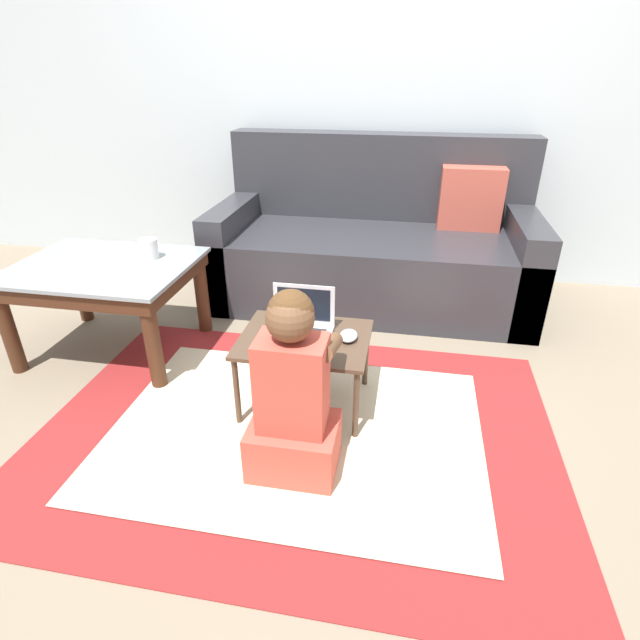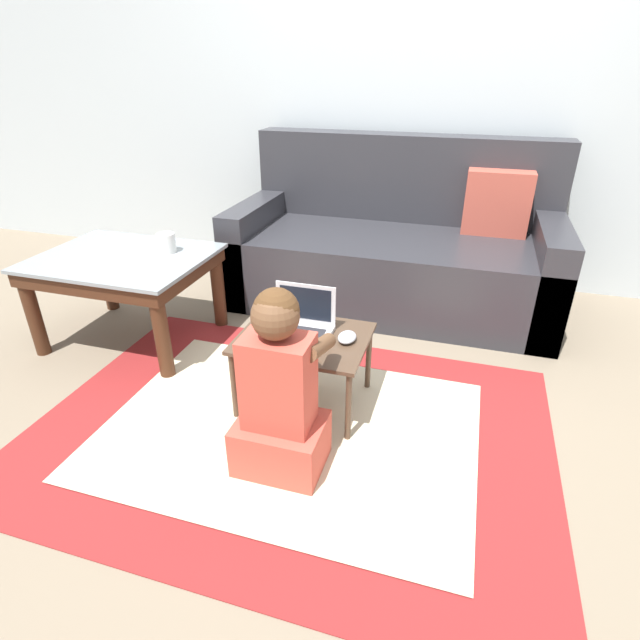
{
  "view_description": "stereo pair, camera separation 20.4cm",
  "coord_description": "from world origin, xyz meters",
  "px_view_note": "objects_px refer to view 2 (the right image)",
  "views": [
    {
      "loc": [
        0.28,
        -1.71,
        1.33
      ],
      "look_at": [
        -0.06,
        0.07,
        0.39
      ],
      "focal_mm": 28.0,
      "sensor_mm": 36.0,
      "label": 1
    },
    {
      "loc": [
        0.47,
        -1.66,
        1.33
      ],
      "look_at": [
        -0.06,
        0.07,
        0.39
      ],
      "focal_mm": 28.0,
      "sensor_mm": 36.0,
      "label": 2
    }
  ],
  "objects_px": {
    "computer_mouse": "(347,337)",
    "person_seated": "(279,395)",
    "couch": "(395,250)",
    "cup_on_table": "(167,243)",
    "laptop_desk": "(304,344)",
    "laptop": "(301,325)",
    "coffee_table": "(125,270)"
  },
  "relations": [
    {
      "from": "coffee_table",
      "to": "cup_on_table",
      "type": "bearing_deg",
      "value": 31.94
    },
    {
      "from": "coffee_table",
      "to": "laptop",
      "type": "relative_size",
      "value": 3.24
    },
    {
      "from": "couch",
      "to": "cup_on_table",
      "type": "bearing_deg",
      "value": -142.22
    },
    {
      "from": "computer_mouse",
      "to": "cup_on_table",
      "type": "bearing_deg",
      "value": 159.93
    },
    {
      "from": "couch",
      "to": "laptop",
      "type": "height_order",
      "value": "couch"
    },
    {
      "from": "coffee_table",
      "to": "couch",
      "type": "bearing_deg",
      "value": 36.94
    },
    {
      "from": "coffee_table",
      "to": "person_seated",
      "type": "relative_size",
      "value": 1.18
    },
    {
      "from": "person_seated",
      "to": "computer_mouse",
      "type": "bearing_deg",
      "value": 71.14
    },
    {
      "from": "couch",
      "to": "computer_mouse",
      "type": "distance_m",
      "value": 1.19
    },
    {
      "from": "laptop",
      "to": "cup_on_table",
      "type": "relative_size",
      "value": 2.66
    },
    {
      "from": "laptop",
      "to": "person_seated",
      "type": "distance_m",
      "value": 0.42
    },
    {
      "from": "laptop",
      "to": "computer_mouse",
      "type": "distance_m",
      "value": 0.2
    },
    {
      "from": "person_seated",
      "to": "cup_on_table",
      "type": "height_order",
      "value": "person_seated"
    },
    {
      "from": "laptop",
      "to": "person_seated",
      "type": "bearing_deg",
      "value": -81.35
    },
    {
      "from": "laptop_desk",
      "to": "couch",
      "type": "bearing_deg",
      "value": 81.49
    },
    {
      "from": "computer_mouse",
      "to": "person_seated",
      "type": "distance_m",
      "value": 0.42
    },
    {
      "from": "person_seated",
      "to": "cup_on_table",
      "type": "relative_size",
      "value": 7.29
    },
    {
      "from": "laptop",
      "to": "cup_on_table",
      "type": "xyz_separation_m",
      "value": [
        -0.84,
        0.37,
        0.15
      ]
    },
    {
      "from": "couch",
      "to": "person_seated",
      "type": "height_order",
      "value": "couch"
    },
    {
      "from": "laptop",
      "to": "computer_mouse",
      "type": "height_order",
      "value": "laptop"
    },
    {
      "from": "coffee_table",
      "to": "laptop_desk",
      "type": "height_order",
      "value": "coffee_table"
    },
    {
      "from": "laptop",
      "to": "person_seated",
      "type": "relative_size",
      "value": 0.37
    },
    {
      "from": "couch",
      "to": "coffee_table",
      "type": "bearing_deg",
      "value": -143.06
    },
    {
      "from": "couch",
      "to": "laptop_desk",
      "type": "distance_m",
      "value": 1.22
    },
    {
      "from": "computer_mouse",
      "to": "laptop_desk",
      "type": "bearing_deg",
      "value": -173.95
    },
    {
      "from": "coffee_table",
      "to": "cup_on_table",
      "type": "relative_size",
      "value": 8.61
    },
    {
      "from": "computer_mouse",
      "to": "cup_on_table",
      "type": "relative_size",
      "value": 1.07
    },
    {
      "from": "coffee_table",
      "to": "laptop",
      "type": "distance_m",
      "value": 1.06
    },
    {
      "from": "couch",
      "to": "cup_on_table",
      "type": "height_order",
      "value": "couch"
    },
    {
      "from": "computer_mouse",
      "to": "laptop",
      "type": "bearing_deg",
      "value": 177.57
    },
    {
      "from": "laptop",
      "to": "laptop_desk",
      "type": "bearing_deg",
      "value": -52.77
    },
    {
      "from": "cup_on_table",
      "to": "laptop_desk",
      "type": "bearing_deg",
      "value": -24.84
    }
  ]
}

